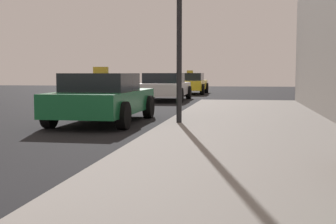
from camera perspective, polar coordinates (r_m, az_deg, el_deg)
The scene contains 3 objects.
car_green at distance 11.63m, azimuth -8.22°, elevation 1.81°, with size 1.99×4.16×1.43m.
car_white at distance 20.84m, azimuth -0.41°, elevation 3.24°, with size 2.07×4.45×1.27m.
car_yellow at distance 27.53m, azimuth 2.83°, elevation 3.66°, with size 1.95×4.29×1.43m.
Camera 1 is at (3.86, -3.07, 1.28)m, focal length 48.13 mm.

